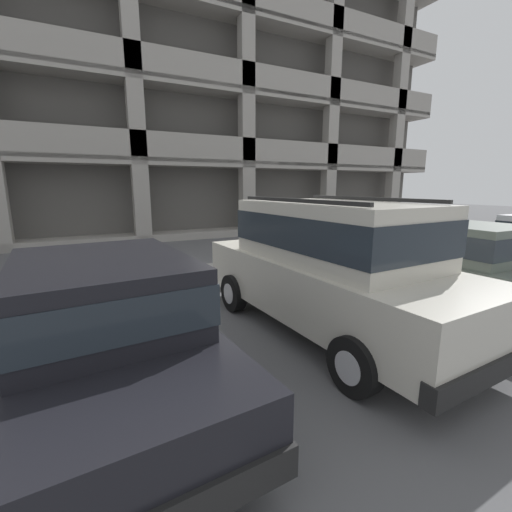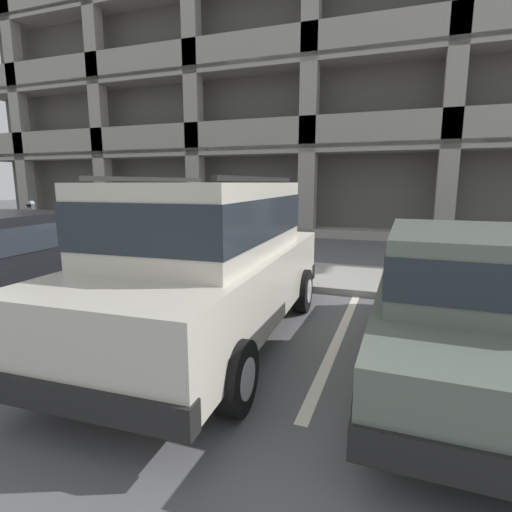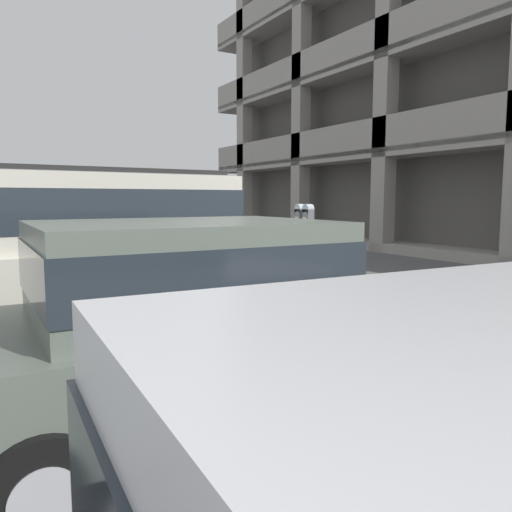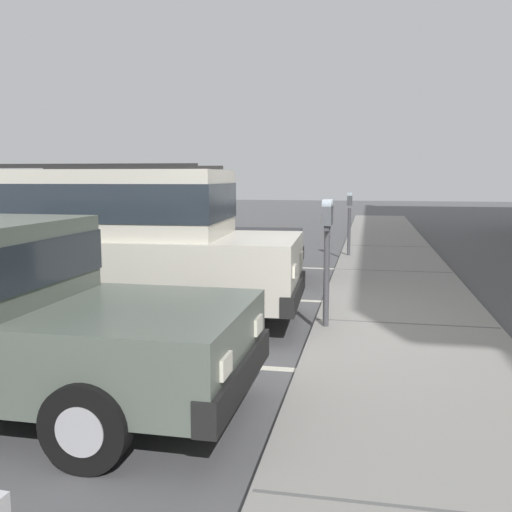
{
  "view_description": "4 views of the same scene",
  "coord_description": "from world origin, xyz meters",
  "px_view_note": "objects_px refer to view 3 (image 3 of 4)",
  "views": [
    {
      "loc": [
        -3.23,
        -6.36,
        2.2
      ],
      "look_at": [
        -0.22,
        -0.51,
        0.85
      ],
      "focal_mm": 24.0,
      "sensor_mm": 36.0,
      "label": 1
    },
    {
      "loc": [
        2.28,
        -6.72,
        1.97
      ],
      "look_at": [
        0.01,
        -0.57,
        0.76
      ],
      "focal_mm": 28.0,
      "sensor_mm": 36.0,
      "label": 2
    },
    {
      "loc": [
        6.19,
        -3.88,
        1.7
      ],
      "look_at": [
        0.4,
        -0.51,
        0.93
      ],
      "focal_mm": 35.0,
      "sensor_mm": 36.0,
      "label": 3
    },
    {
      "loc": [
        6.95,
        0.82,
        1.88
      ],
      "look_at": [
        0.47,
        -0.46,
        0.96
      ],
      "focal_mm": 40.0,
      "sensor_mm": 36.0,
      "label": 4
    }
  ],
  "objects_px": {
    "silver_suv": "(108,249)",
    "dark_hatchback": "(209,319)",
    "red_sedan": "(47,249)",
    "parking_meter_near": "(304,231)",
    "parking_meter_far": "(159,224)"
  },
  "relations": [
    {
      "from": "silver_suv",
      "to": "dark_hatchback",
      "type": "relative_size",
      "value": 1.08
    },
    {
      "from": "silver_suv",
      "to": "red_sedan",
      "type": "xyz_separation_m",
      "value": [
        -3.16,
        -0.29,
        -0.27
      ]
    },
    {
      "from": "red_sedan",
      "to": "parking_meter_near",
      "type": "distance_m",
      "value": 4.58
    },
    {
      "from": "parking_meter_far",
      "to": "silver_suv",
      "type": "bearing_deg",
      "value": -24.54
    },
    {
      "from": "silver_suv",
      "to": "red_sedan",
      "type": "distance_m",
      "value": 3.18
    },
    {
      "from": "silver_suv",
      "to": "dark_hatchback",
      "type": "distance_m",
      "value": 2.89
    },
    {
      "from": "silver_suv",
      "to": "red_sedan",
      "type": "bearing_deg",
      "value": -177.32
    },
    {
      "from": "silver_suv",
      "to": "dark_hatchback",
      "type": "height_order",
      "value": "silver_suv"
    },
    {
      "from": "red_sedan",
      "to": "dark_hatchback",
      "type": "height_order",
      "value": "same"
    },
    {
      "from": "parking_meter_far",
      "to": "parking_meter_near",
      "type": "bearing_deg",
      "value": -0.34
    },
    {
      "from": "red_sedan",
      "to": "parking_meter_far",
      "type": "bearing_deg",
      "value": 129.97
    },
    {
      "from": "silver_suv",
      "to": "parking_meter_near",
      "type": "bearing_deg",
      "value": 82.43
    },
    {
      "from": "parking_meter_near",
      "to": "parking_meter_far",
      "type": "xyz_separation_m",
      "value": [
        -6.36,
        0.04,
        -0.18
      ]
    },
    {
      "from": "dark_hatchback",
      "to": "parking_meter_near",
      "type": "xyz_separation_m",
      "value": [
        -2.63,
        2.73,
        0.42
      ]
    },
    {
      "from": "parking_meter_near",
      "to": "silver_suv",
      "type": "bearing_deg",
      "value": -94.98
    }
  ]
}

